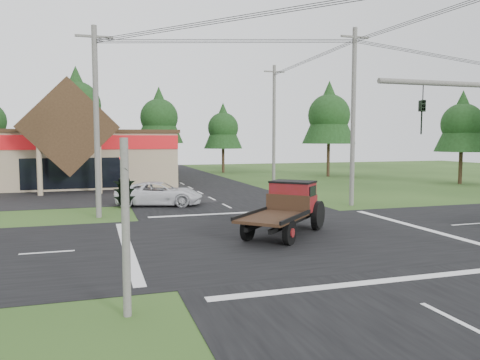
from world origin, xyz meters
name	(u,v)px	position (x,y,z in m)	size (l,w,h in m)	color
ground	(288,237)	(0.00, 0.00, 0.00)	(120.00, 120.00, 0.00)	#254017
road_ns	(288,237)	(0.00, 0.00, 0.01)	(12.00, 120.00, 0.02)	black
road_ew	(288,237)	(0.00, 0.00, 0.01)	(120.00, 12.00, 0.02)	black
parking_apron	(13,198)	(-14.00, 19.00, 0.01)	(28.00, 14.00, 0.02)	black
cvs_building	(10,156)	(-15.70, 29.57, 2.78)	(30.40, 18.20, 9.19)	tan
traffic_signal_corner	(124,174)	(-7.50, -7.32, 3.52)	(0.53, 2.48, 4.40)	#595651
utility_pole_nw	(96,120)	(-8.00, 8.00, 5.39)	(2.00, 0.30, 10.50)	#595651
utility_pole_ne	(353,116)	(8.00, 8.00, 5.89)	(2.00, 0.30, 11.50)	#595651
utility_pole_n	(274,124)	(8.00, 22.00, 5.74)	(2.00, 0.30, 11.20)	#595651
tree_row_c	(76,103)	(-10.00, 41.00, 8.72)	(7.28, 7.28, 13.13)	#332316
tree_row_d	(159,116)	(0.00, 42.00, 7.38)	(6.16, 6.16, 11.11)	#332316
tree_row_e	(223,126)	(8.00, 40.00, 6.03)	(5.04, 5.04, 9.09)	#332316
tree_side_ne	(329,113)	(18.00, 30.00, 7.38)	(6.16, 6.16, 11.11)	#332316
tree_side_e_near	(462,122)	(26.00, 18.00, 6.03)	(5.04, 5.04, 9.09)	#332316
antique_flatbed_truck	(283,209)	(-0.08, 0.32, 1.22)	(2.23, 5.84, 2.44)	#5F130D
white_pickup	(159,194)	(-4.12, 11.73, 0.78)	(2.59, 5.63, 1.56)	silver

